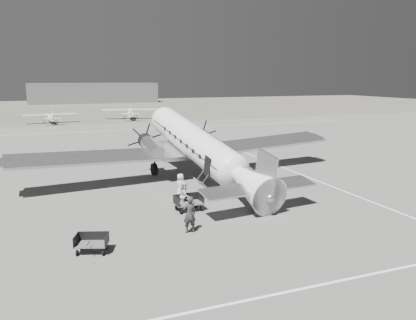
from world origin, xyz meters
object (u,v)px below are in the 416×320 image
at_px(passenger, 180,186).
at_px(baggage_cart_near, 189,203).
at_px(light_plane_left, 50,118).
at_px(light_plane_right, 131,113).
at_px(dc3_airliner, 199,149).
at_px(ground_crew, 189,214).
at_px(baggage_cart_far, 92,244).
at_px(ramp_agent, 185,196).
at_px(hangar_main, 94,93).

bearing_deg(passenger, baggage_cart_near, 152.49).
bearing_deg(light_plane_left, light_plane_right, 3.56).
xyz_separation_m(dc3_airliner, light_plane_right, (3.84, 53.58, -1.58)).
bearing_deg(light_plane_left, baggage_cart_near, -88.33).
xyz_separation_m(ground_crew, passenger, (1.45, 6.49, -0.16)).
height_order(dc3_airliner, light_plane_right, dc3_airliner).
height_order(ground_crew, passenger, ground_crew).
bearing_deg(light_plane_right, ground_crew, -86.70).
relative_size(light_plane_left, baggage_cart_near, 5.24).
bearing_deg(baggage_cart_far, baggage_cart_near, 53.39).
distance_m(light_plane_right, ramp_agent, 60.33).
height_order(baggage_cart_near, ramp_agent, ramp_agent).
bearing_deg(dc3_airliner, passenger, -132.56).
distance_m(dc3_airliner, light_plane_left, 52.11).
bearing_deg(baggage_cart_near, light_plane_left, 94.20).
xyz_separation_m(hangar_main, ramp_agent, (-5.48, -122.60, -2.39)).
distance_m(light_plane_left, baggage_cart_far, 61.94).
height_order(light_plane_right, baggage_cart_far, light_plane_right).
distance_m(hangar_main, dc3_airliner, 116.29).
bearing_deg(light_plane_left, ramp_agent, -88.39).
bearing_deg(baggage_cart_near, dc3_airliner, 61.03).
xyz_separation_m(hangar_main, dc3_airliner, (-2.25, -116.26, -0.53)).
height_order(light_plane_left, passenger, light_plane_left).
relative_size(baggage_cart_near, baggage_cart_far, 1.13).
relative_size(hangar_main, ramp_agent, 23.19).
relative_size(hangar_main, baggage_cart_far, 25.80).
distance_m(light_plane_left, passenger, 55.29).
xyz_separation_m(light_plane_left, light_plane_right, (15.49, 2.82, 0.18)).
bearing_deg(ramp_agent, hangar_main, 24.22).
bearing_deg(dc3_airliner, light_plane_left, 96.32).
xyz_separation_m(baggage_cart_far, passenger, (6.72, 7.34, 0.42)).
bearing_deg(dc3_airliner, light_plane_right, 79.30).
distance_m(dc3_airliner, ramp_agent, 7.35).
bearing_deg(ramp_agent, light_plane_left, 35.17).
xyz_separation_m(hangar_main, light_plane_left, (-13.90, -65.51, -2.30)).
distance_m(baggage_cart_near, ramp_agent, 0.58).
distance_m(ground_crew, ramp_agent, 4.09).
distance_m(hangar_main, ramp_agent, 122.74).
bearing_deg(light_plane_right, light_plane_left, -159.18).
relative_size(light_plane_right, ramp_agent, 6.31).
relative_size(light_plane_right, baggage_cart_far, 7.03).
bearing_deg(passenger, light_plane_left, -11.57).
bearing_deg(hangar_main, baggage_cart_far, -95.26).
distance_m(light_plane_right, baggage_cart_far, 66.09).
bearing_deg(baggage_cart_far, ramp_agent, 56.39).
height_order(hangar_main, ramp_agent, hangar_main).
distance_m(baggage_cart_near, ground_crew, 3.76).
height_order(hangar_main, light_plane_right, hangar_main).
height_order(hangar_main, dc3_airliner, hangar_main).
relative_size(light_plane_left, ramp_agent, 5.33).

